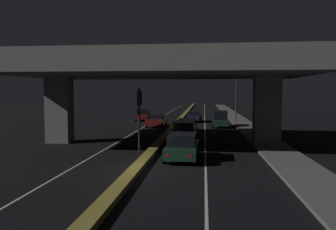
{
  "coord_description": "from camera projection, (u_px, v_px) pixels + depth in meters",
  "views": [
    {
      "loc": [
        3.59,
        -16.9,
        4.22
      ],
      "look_at": [
        -0.85,
        23.2,
        1.41
      ],
      "focal_mm": 35.0,
      "sensor_mm": 36.0,
      "label": 1
    }
  ],
  "objects": [
    {
      "name": "car_dark_blue_fifth",
      "position": [
        194.0,
        116.0,
        46.6
      ],
      "size": [
        2.08,
        4.12,
        1.49
      ],
      "rotation": [
        0.0,
        0.0,
        1.53
      ],
      "color": "#141938",
      "rests_on": "ground_plane"
    },
    {
      "name": "car_dark_green_lead",
      "position": [
        182.0,
        146.0,
        20.48
      ],
      "size": [
        2.13,
        4.19,
        1.61
      ],
      "rotation": [
        0.0,
        0.0,
        1.55
      ],
      "color": "black",
      "rests_on": "ground_plane"
    },
    {
      "name": "traffic_light_left_of_median",
      "position": [
        139.0,
        109.0,
        21.94
      ],
      "size": [
        0.3,
        0.49,
        4.51
      ],
      "color": "black",
      "rests_on": "ground_plane"
    },
    {
      "name": "car_white_third",
      "position": [
        187.0,
        127.0,
        32.29
      ],
      "size": [
        2.16,
        4.71,
        1.58
      ],
      "rotation": [
        0.0,
        0.0,
        1.53
      ],
      "color": "silver",
      "rests_on": "ground_plane"
    },
    {
      "name": "lane_line_right_inner",
      "position": [
        205.0,
        119.0,
        51.74
      ],
      "size": [
        0.12,
        126.0,
        0.0
      ],
      "primitive_type": "cube",
      "color": "beige",
      "rests_on": "ground_plane"
    },
    {
      "name": "car_dark_red_second_oncoming",
      "position": [
        143.0,
        114.0,
        48.86
      ],
      "size": [
        2.06,
        4.36,
        1.77
      ],
      "rotation": [
        0.0,
        0.0,
        -1.54
      ],
      "color": "#591414",
      "rests_on": "ground_plane"
    },
    {
      "name": "car_taxi_yellow_second",
      "position": [
        184.0,
        132.0,
        26.46
      ],
      "size": [
        1.91,
        3.97,
        1.87
      ],
      "rotation": [
        0.0,
        0.0,
        1.58
      ],
      "color": "gold",
      "rests_on": "ground_plane"
    },
    {
      "name": "street_lamp",
      "position": [
        233.0,
        89.0,
        45.69
      ],
      "size": [
        2.58,
        0.32,
        7.72
      ],
      "color": "#2D2D30",
      "rests_on": "ground_plane"
    },
    {
      "name": "median_divider",
      "position": [
        181.0,
        118.0,
        52.14
      ],
      "size": [
        0.67,
        126.0,
        0.27
      ],
      "primitive_type": "cube",
      "color": "olive",
      "rests_on": "ground_plane"
    },
    {
      "name": "motorcycle_blue_filtering_near",
      "position": [
        169.0,
        141.0,
        24.54
      ],
      "size": [
        0.33,
        1.82,
        1.38
      ],
      "rotation": [
        0.0,
        0.0,
        1.54
      ],
      "color": "black",
      "rests_on": "ground_plane"
    },
    {
      "name": "lane_line_left_inner",
      "position": [
        158.0,
        119.0,
        52.55
      ],
      "size": [
        0.12,
        126.0,
        0.0
      ],
      "primitive_type": "cube",
      "color": "beige",
      "rests_on": "ground_plane"
    },
    {
      "name": "motorcycle_white_filtering_mid",
      "position": [
        174.0,
        129.0,
        31.88
      ],
      "size": [
        0.34,
        1.88,
        1.43
      ],
      "rotation": [
        0.0,
        0.0,
        1.65
      ],
      "color": "black",
      "rests_on": "ground_plane"
    },
    {
      "name": "sidewalk_right",
      "position": [
        242.0,
        123.0,
        44.24
      ],
      "size": [
        2.72,
        126.0,
        0.16
      ],
      "primitive_type": "cube",
      "color": "#5B5956",
      "rests_on": "ground_plane"
    },
    {
      "name": "car_dark_red_lead_oncoming",
      "position": [
        157.0,
        121.0,
        39.95
      ],
      "size": [
        2.19,
        4.62,
        1.48
      ],
      "rotation": [
        0.0,
        0.0,
        -1.61
      ],
      "color": "#591414",
      "rests_on": "ground_plane"
    },
    {
      "name": "pedestrian_on_sidewalk",
      "position": [
        270.0,
        134.0,
        25.62
      ],
      "size": [
        0.35,
        0.35,
        1.62
      ],
      "color": "black",
      "rests_on": "sidewalk_right"
    },
    {
      "name": "car_dark_green_fourth",
      "position": [
        221.0,
        119.0,
        39.37
      ],
      "size": [
        2.05,
        3.99,
        1.98
      ],
      "rotation": [
        0.0,
        0.0,
        1.54
      ],
      "color": "black",
      "rests_on": "ground_plane"
    },
    {
      "name": "elevated_overpass",
      "position": [
        159.0,
        68.0,
        26.19
      ],
      "size": [
        23.63,
        13.26,
        7.99
      ],
      "color": "slate",
      "rests_on": "ground_plane"
    },
    {
      "name": "ground_plane",
      "position": [
        136.0,
        171.0,
        17.45
      ],
      "size": [
        200.0,
        200.0,
        0.0
      ],
      "primitive_type": "plane",
      "color": "black"
    }
  ]
}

